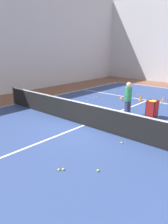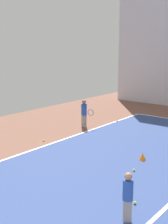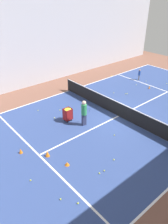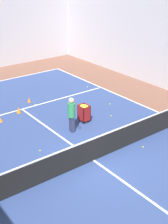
{
  "view_description": "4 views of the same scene",
  "coord_description": "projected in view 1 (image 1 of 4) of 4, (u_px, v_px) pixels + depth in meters",
  "views": [
    {
      "loc": [
        6.26,
        -7.04,
        3.49
      ],
      "look_at": [
        0.0,
        0.0,
        0.64
      ],
      "focal_mm": 35.0,
      "sensor_mm": 36.0,
      "label": 1
    },
    {
      "loc": [
        8.5,
        -3.88,
        3.54
      ],
      "look_at": [
        -1.93,
        -12.21,
        0.67
      ],
      "focal_mm": 50.0,
      "sensor_mm": 36.0,
      "label": 2
    },
    {
      "loc": [
        -8.5,
        10.44,
        7.86
      ],
      "look_at": [
        0.73,
        2.58,
        0.97
      ],
      "focal_mm": 35.0,
      "sensor_mm": 36.0,
      "label": 3
    },
    {
      "loc": [
        -6.85,
        -8.35,
        7.24
      ],
      "look_at": [
        1.83,
        3.07,
        0.55
      ],
      "focal_mm": 50.0,
      "sensor_mm": 36.0,
      "label": 4
    }
  ],
  "objects": [
    {
      "name": "line_sideline_left",
      "position": [
        15.0,
        104.0,
        13.69
      ],
      "size": [
        0.1,
        23.27,
        0.0
      ],
      "primitive_type": "cube",
      "color": "white",
      "rests_on": "ground"
    },
    {
      "name": "tennis_ball_16",
      "position": [
        97.0,
        97.0,
        15.45
      ],
      "size": [
        0.07,
        0.07,
        0.07
      ],
      "primitive_type": "sphere",
      "color": "yellow",
      "rests_on": "ground"
    },
    {
      "name": "coach_at_net",
      "position": [
        128.0,
        97.0,
        11.12
      ],
      "size": [
        0.41,
        0.71,
        1.77
      ],
      "rotation": [
        0.0,
        0.0,
        -1.73
      ],
      "color": "#2D3351",
      "rests_on": "ground"
    },
    {
      "name": "tennis_ball_11",
      "position": [
        131.0,
        87.0,
        19.04
      ],
      "size": [
        0.07,
        0.07,
        0.07
      ],
      "primitive_type": "sphere",
      "color": "yellow",
      "rests_on": "ground"
    },
    {
      "name": "line_service_far",
      "position": [
        147.0,
        100.0,
        14.6
      ],
      "size": [
        11.53,
        0.1,
        0.0
      ],
      "primitive_type": "cube",
      "color": "white",
      "rests_on": "ground"
    },
    {
      "name": "tennis_ball_19",
      "position": [
        115.0,
        92.0,
        17.11
      ],
      "size": [
        0.07,
        0.07,
        0.07
      ],
      "primitive_type": "sphere",
      "color": "yellow",
      "rests_on": "ground"
    },
    {
      "name": "training_cone_1",
      "position": [
        163.0,
        98.0,
        14.52
      ],
      "size": [
        0.2,
        0.2,
        0.3
      ],
      "primitive_type": "cone",
      "color": "orange",
      "rests_on": "ground"
    },
    {
      "name": "ground_plane",
      "position": [
        84.0,
        125.0,
        10.03
      ],
      "size": [
        33.54,
        33.54,
        0.0
      ],
      "primitive_type": "plane",
      "color": "brown"
    },
    {
      "name": "tennis_ball_3",
      "position": [
        115.0,
        84.0,
        21.01
      ],
      "size": [
        0.07,
        0.07,
        0.07
      ],
      "primitive_type": "sphere",
      "color": "yellow",
      "rests_on": "ground"
    },
    {
      "name": "tennis_ball_24",
      "position": [
        160.0,
        102.0,
        14.07
      ],
      "size": [
        0.07,
        0.07,
        0.07
      ],
      "primitive_type": "sphere",
      "color": "yellow",
      "rests_on": "ground"
    },
    {
      "name": "ball_cart",
      "position": [
        152.0,
        106.0,
        10.87
      ],
      "size": [
        0.45,
        0.54,
        0.93
      ],
      "color": "maroon",
      "rests_on": "ground"
    },
    {
      "name": "tennis_ball_25",
      "position": [
        98.0,
        170.0,
        6.32
      ],
      "size": [
        0.07,
        0.07,
        0.07
      ],
      "primitive_type": "sphere",
      "color": "yellow",
      "rests_on": "ground"
    },
    {
      "name": "tennis_ball_28",
      "position": [
        88.0,
        101.0,
        14.43
      ],
      "size": [
        0.07,
        0.07,
        0.07
      ],
      "primitive_type": "sphere",
      "color": "yellow",
      "rests_on": "ground"
    },
    {
      "name": "tennis_ball_10",
      "position": [
        109.0,
        83.0,
        21.25
      ],
      "size": [
        0.07,
        0.07,
        0.07
      ],
      "primitive_type": "sphere",
      "color": "yellow",
      "rests_on": "ground"
    },
    {
      "name": "tennis_ball_27",
      "position": [
        138.0,
        94.0,
        16.31
      ],
      "size": [
        0.07,
        0.07,
        0.07
      ],
      "primitive_type": "sphere",
      "color": "yellow",
      "rests_on": "ground"
    },
    {
      "name": "tennis_ball_6",
      "position": [
        88.0,
        110.0,
        12.31
      ],
      "size": [
        0.07,
        0.07,
        0.07
      ],
      "primitive_type": "sphere",
      "color": "yellow",
      "rests_on": "ground"
    },
    {
      "name": "line_centre_service",
      "position": [
        84.0,
        125.0,
        10.03
      ],
      "size": [
        0.1,
        12.8,
        0.0
      ],
      "primitive_type": "cube",
      "color": "white",
      "rests_on": "ground"
    },
    {
      "name": "tennis_ball_4",
      "position": [
        105.0,
        92.0,
        17.2
      ],
      "size": [
        0.07,
        0.07,
        0.07
      ],
      "primitive_type": "sphere",
      "color": "yellow",
      "rests_on": "ground"
    },
    {
      "name": "tennis_ball_26",
      "position": [
        94.0,
        98.0,
        15.26
      ],
      "size": [
        0.07,
        0.07,
        0.07
      ],
      "primitive_type": "sphere",
      "color": "yellow",
      "rests_on": "ground"
    },
    {
      "name": "tennis_ball_2",
      "position": [
        59.0,
        170.0,
        6.36
      ],
      "size": [
        0.07,
        0.07,
        0.07
      ],
      "primitive_type": "sphere",
      "color": "yellow",
      "rests_on": "ground"
    },
    {
      "name": "tennis_ball_12",
      "position": [
        122.0,
        143.0,
        8.14
      ],
      "size": [
        0.07,
        0.07,
        0.07
      ],
      "primitive_type": "sphere",
      "color": "yellow",
      "rests_on": "ground"
    },
    {
      "name": "tennis_net",
      "position": [
        84.0,
        114.0,
        9.87
      ],
      "size": [
        11.83,
        0.1,
        1.07
      ],
      "color": "#2D2D33",
      "rests_on": "ground"
    },
    {
      "name": "training_cone_0",
      "position": [
        121.0,
        97.0,
        15.08
      ],
      "size": [
        0.25,
        0.25,
        0.2
      ],
      "primitive_type": "cone",
      "color": "orange",
      "rests_on": "ground"
    },
    {
      "name": "training_cone_2",
      "position": [
        140.0,
        98.0,
        14.55
      ],
      "size": [
        0.24,
        0.24,
        0.34
      ],
      "primitive_type": "cone",
      "color": "orange",
      "rests_on": "ground"
    },
    {
      "name": "court_playing_area",
      "position": [
        84.0,
        125.0,
        10.03
      ],
      "size": [
        11.53,
        23.27,
        0.0
      ],
      "color": "navy",
      "rests_on": "ground"
    },
    {
      "name": "tennis_ball_23",
      "position": [
        63.0,
        169.0,
        6.39
      ],
      "size": [
        0.07,
        0.07,
        0.07
      ],
      "primitive_type": "sphere",
      "color": "yellow",
      "rests_on": "ground"
    }
  ]
}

